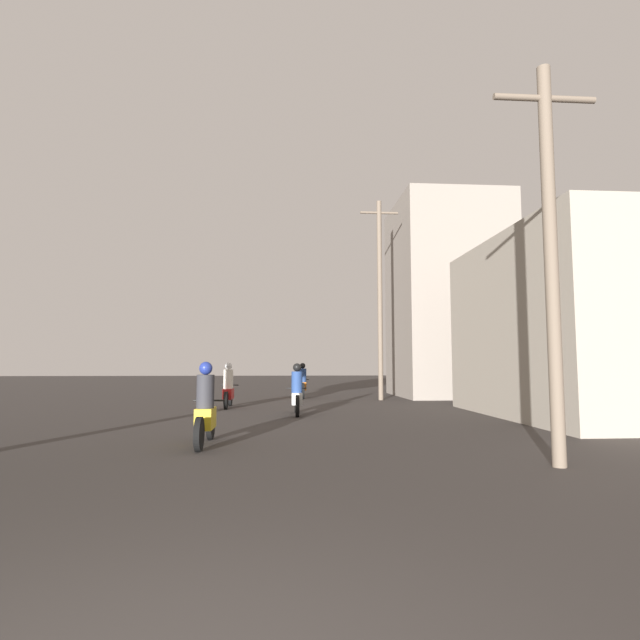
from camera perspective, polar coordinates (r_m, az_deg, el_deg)
name	(u,v)px	position (r m, az deg, el deg)	size (l,w,h in m)	color
motorcycle_yellow	(205,411)	(9.50, -12.96, -10.10)	(0.60, 1.93, 1.52)	black
motorcycle_white	(297,394)	(14.72, -2.66, -8.45)	(0.60, 1.90, 1.49)	black
motorcycle_red	(228,390)	(17.32, -10.44, -7.82)	(0.60, 1.90, 1.52)	black
motorcycle_orange	(303,384)	(21.82, -2.01, -7.29)	(0.60, 1.97, 1.51)	black
building_right_near	(596,326)	(15.99, 29.01, -0.62)	(5.76, 7.48, 5.06)	gray
building_right_far	(447,299)	(23.91, 14.36, 2.39)	(4.77, 5.27, 8.98)	gray
utility_pole_near	(551,250)	(8.26, 24.87, 7.29)	(1.60, 0.20, 6.03)	#6B5B4C
utility_pole_far	(380,295)	(20.86, 6.86, 2.87)	(1.60, 0.20, 8.31)	#6B5B4C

